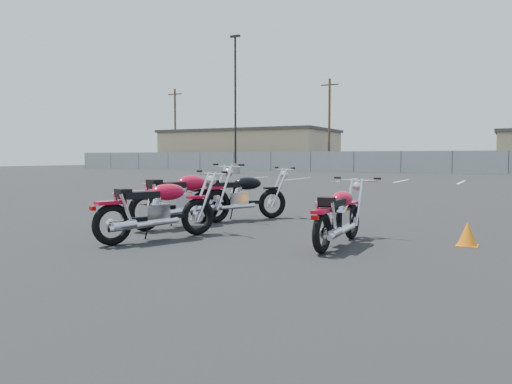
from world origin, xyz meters
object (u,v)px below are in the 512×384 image
at_px(motorcycle_front_red, 183,198).
at_px(motorcycle_second_black, 239,196).
at_px(motorcycle_rear_red, 339,216).
at_px(motorcycle_third_red, 157,209).

height_order(motorcycle_front_red, motorcycle_second_black, motorcycle_front_red).
distance_m(motorcycle_second_black, motorcycle_rear_red, 3.33).
bearing_deg(motorcycle_second_black, motorcycle_third_red, -88.35).
distance_m(motorcycle_front_red, motorcycle_rear_red, 3.24).
xyz_separation_m(motorcycle_second_black, motorcycle_rear_red, (2.72, -1.92, -0.05)).
distance_m(motorcycle_second_black, motorcycle_third_red, 2.72).
height_order(motorcycle_front_red, motorcycle_rear_red, motorcycle_front_red).
relative_size(motorcycle_front_red, motorcycle_third_red, 1.10).
bearing_deg(motorcycle_third_red, motorcycle_second_black, 91.65).
relative_size(motorcycle_front_red, motorcycle_second_black, 1.18).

